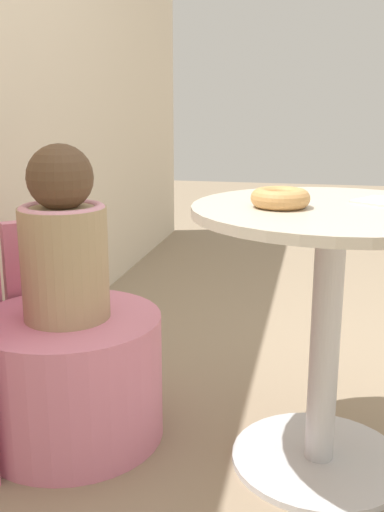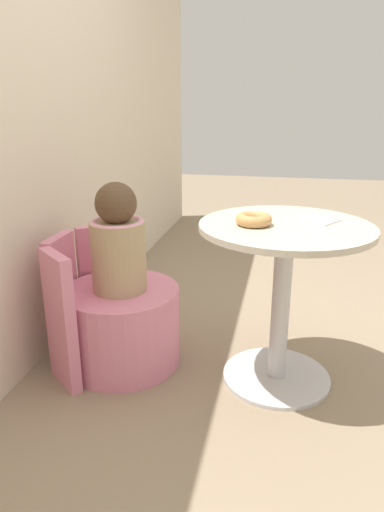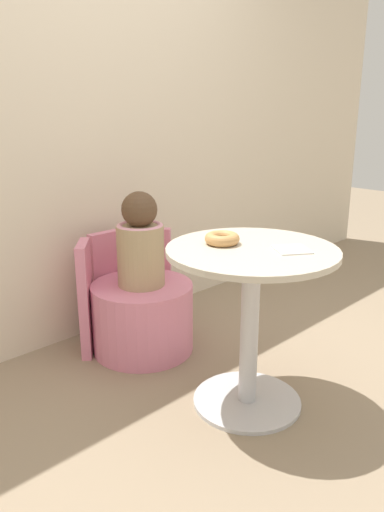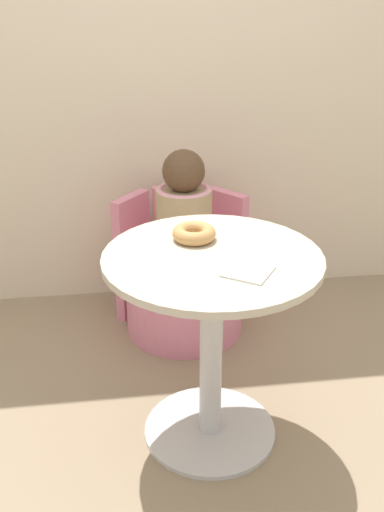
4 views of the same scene
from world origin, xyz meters
name	(u,v)px [view 2 (image 2 of 4)]	position (x,y,z in m)	size (l,w,h in m)	color
ground_plane	(271,389)	(0.00, 0.00, 0.00)	(12.00, 12.00, 0.00)	gray
back_wall	(1,97)	(0.00, 1.13, 1.20)	(6.00, 0.06, 2.40)	beige
round_table	(283,275)	(0.09, -0.02, 0.50)	(0.71, 0.71, 0.72)	silver
tub_chair	(122,326)	(0.09, 0.70, 0.19)	(0.54, 0.54, 0.37)	pink
booth_backrest	(76,299)	(0.09, 0.93, 0.30)	(0.63, 0.23, 0.60)	pink
child_figure	(118,242)	(0.09, 0.70, 0.60)	(0.24, 0.24, 0.49)	tan
donut	(254,219)	(0.05, 0.11, 0.74)	(0.15, 0.15, 0.05)	tan
paper_napkin	(319,220)	(0.17, -0.15, 0.72)	(0.18, 0.18, 0.01)	silver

